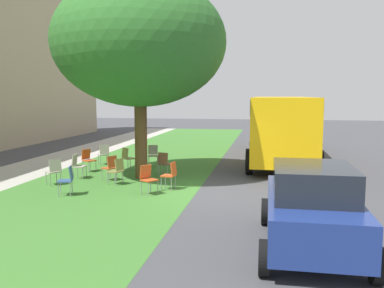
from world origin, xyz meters
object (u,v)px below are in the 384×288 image
(chair_8, at_px, (88,158))
(chair_11, at_px, (104,153))
(street_tree, at_px, (140,43))
(school_bus, at_px, (281,121))
(chair_3, at_px, (153,154))
(parked_car, at_px, (312,207))
(chair_0, at_px, (68,178))
(chair_1, at_px, (148,177))
(chair_4, at_px, (117,169))
(chair_5, at_px, (164,162))
(chair_6, at_px, (110,166))
(chair_2, at_px, (78,164))
(chair_9, at_px, (127,157))
(chair_10, at_px, (170,173))
(chair_7, at_px, (54,170))

(chair_8, bearing_deg, chair_11, 0.44)
(street_tree, height_order, school_bus, street_tree)
(chair_8, xyz_separation_m, school_bus, (4.65, -7.47, 1.24))
(chair_3, xyz_separation_m, parked_car, (-8.73, -5.58, 0.32))
(chair_0, xyz_separation_m, chair_1, (0.58, -2.30, 0.00))
(street_tree, relative_size, chair_4, 7.96)
(chair_5, height_order, chair_6, same)
(chair_3, bearing_deg, chair_0, 168.85)
(chair_2, distance_m, chair_9, 2.38)
(chair_1, xyz_separation_m, chair_3, (4.92, 1.21, 0.00))
(chair_8, height_order, chair_10, same)
(chair_7, xyz_separation_m, chair_8, (2.54, -0.05, 0.00))
(chair_4, bearing_deg, school_bus, -39.32)
(chair_4, distance_m, parked_car, 7.58)
(street_tree, relative_size, chair_3, 7.96)
(chair_10, xyz_separation_m, parked_car, (-4.53, -3.84, 0.32))
(chair_6, bearing_deg, chair_0, 168.76)
(chair_5, bearing_deg, chair_11, 58.23)
(chair_6, bearing_deg, chair_5, -54.13)
(chair_10, bearing_deg, chair_7, 90.95)
(chair_6, bearing_deg, chair_8, 45.11)
(chair_4, height_order, chair_5, same)
(chair_3, distance_m, chair_9, 1.27)
(street_tree, height_order, chair_9, street_tree)
(chair_11, bearing_deg, chair_8, -179.56)
(chair_1, relative_size, chair_11, 1.00)
(chair_5, relative_size, chair_8, 1.00)
(chair_0, height_order, chair_2, same)
(chair_1, relative_size, chair_3, 1.00)
(chair_1, bearing_deg, chair_6, 47.45)
(chair_1, distance_m, chair_6, 2.51)
(street_tree, relative_size, parked_car, 1.89)
(chair_4, relative_size, chair_6, 1.00)
(chair_0, relative_size, chair_11, 1.00)
(chair_5, bearing_deg, chair_1, -175.68)
(chair_1, height_order, chair_9, same)
(chair_10, relative_size, school_bus, 0.08)
(chair_0, distance_m, chair_11, 5.50)
(chair_9, bearing_deg, chair_5, -120.67)
(chair_8, height_order, school_bus, school_bus)
(chair_7, distance_m, chair_10, 3.93)
(chair_8, distance_m, parked_car, 10.42)
(chair_0, bearing_deg, parked_car, -115.85)
(chair_4, bearing_deg, chair_5, -33.82)
(chair_0, relative_size, chair_7, 1.00)
(chair_8, bearing_deg, chair_2, -171.00)
(chair_10, bearing_deg, chair_3, 22.49)
(street_tree, distance_m, chair_1, 4.94)
(chair_6, xyz_separation_m, chair_11, (3.13, 1.52, 0.00))
(chair_6, height_order, school_bus, school_bus)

